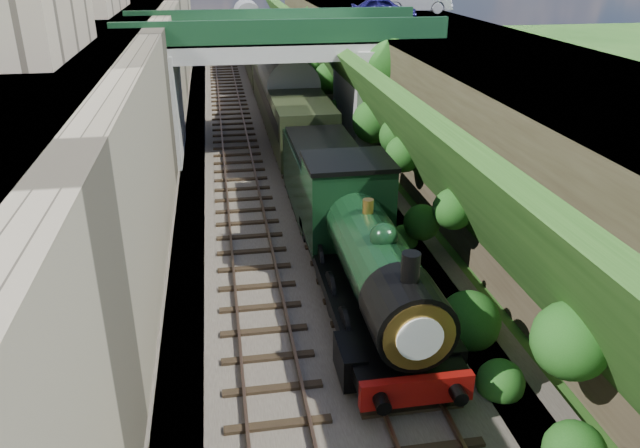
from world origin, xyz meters
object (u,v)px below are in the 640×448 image
at_px(road_bridge, 288,76).
at_px(tree, 388,69).
at_px(car_blue, 384,9).
at_px(tender, 325,183).
at_px(car_silver, 415,1).
at_px(locomotive, 368,258).

relative_size(road_bridge, tree, 2.42).
height_order(car_blue, tender, car_blue).
relative_size(tree, car_silver, 1.34).
xyz_separation_m(road_bridge, locomotive, (0.26, -17.27, -2.18)).
height_order(car_silver, locomotive, car_silver).
bearing_deg(car_blue, road_bridge, 140.18).
bearing_deg(tender, car_silver, 63.95).
height_order(road_bridge, car_blue, car_blue).
bearing_deg(locomotive, car_silver, 70.42).
bearing_deg(tree, road_bridge, 159.77).
bearing_deg(tender, locomotive, -90.00).
bearing_deg(car_blue, car_silver, -25.31).
bearing_deg(locomotive, tree, 73.02).
bearing_deg(road_bridge, car_silver, 44.68).
distance_m(tree, tender, 9.83).
bearing_deg(car_silver, car_blue, 147.28).
xyz_separation_m(tree, tender, (-4.71, -8.07, -3.03)).
xyz_separation_m(tree, car_blue, (1.53, 7.07, 2.29)).
xyz_separation_m(road_bridge, tree, (4.97, -1.83, 0.57)).
bearing_deg(car_blue, tender, 168.91).
height_order(road_bridge, tree, road_bridge).
bearing_deg(road_bridge, tender, -88.52).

